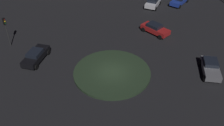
{
  "coord_description": "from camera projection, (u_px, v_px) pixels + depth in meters",
  "views": [
    {
      "loc": [
        -9.09,
        21.15,
        18.8
      ],
      "look_at": [
        0.0,
        0.0,
        1.53
      ],
      "focal_mm": 40.22,
      "sensor_mm": 36.0,
      "label": 1
    }
  ],
  "objects": [
    {
      "name": "car_black",
      "position": [
        36.0,
        56.0,
        31.27
      ],
      "size": [
        2.49,
        4.7,
        1.47
      ],
      "rotation": [
        0.0,
        0.0,
        -1.42
      ],
      "color": "black",
      "rests_on": "ground_plane"
    },
    {
      "name": "roundabout_island",
      "position": [
        112.0,
        72.0,
        29.62
      ],
      "size": [
        9.12,
        9.12,
        0.27
      ],
      "primitive_type": "cylinder",
      "color": "#263823",
      "rests_on": "ground_plane"
    },
    {
      "name": "car_grey",
      "position": [
        211.0,
        67.0,
        29.38
      ],
      "size": [
        2.9,
        4.55,
        1.44
      ],
      "rotation": [
        0.0,
        0.0,
        1.83
      ],
      "color": "slate",
      "rests_on": "ground_plane"
    },
    {
      "name": "traffic_light_east",
      "position": [
        6.0,
        26.0,
        32.74
      ],
      "size": [
        0.36,
        0.3,
        4.19
      ],
      "rotation": [
        0.0,
        0.0,
        3.14
      ],
      "color": "#2D2D2D",
      "rests_on": "ground_plane"
    },
    {
      "name": "car_blue",
      "position": [
        180.0,
        0.0,
        45.2
      ],
      "size": [
        2.81,
        4.83,
        1.5
      ],
      "rotation": [
        0.0,
        0.0,
        -1.81
      ],
      "color": "#1E38A5",
      "rests_on": "ground_plane"
    },
    {
      "name": "ground_plane",
      "position": [
        112.0,
        73.0,
        29.7
      ],
      "size": [
        117.34,
        117.34,
        0.0
      ],
      "primitive_type": "plane",
      "color": "black"
    },
    {
      "name": "car_red",
      "position": [
        155.0,
        29.0,
        36.77
      ],
      "size": [
        4.61,
        3.23,
        1.46
      ],
      "rotation": [
        0.0,
        0.0,
        2.75
      ],
      "color": "red",
      "rests_on": "ground_plane"
    },
    {
      "name": "car_white",
      "position": [
        153.0,
        3.0,
        44.31
      ],
      "size": [
        2.14,
        3.88,
        1.5
      ],
      "rotation": [
        0.0,
        0.0,
        1.56
      ],
      "color": "white",
      "rests_on": "ground_plane"
    }
  ]
}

